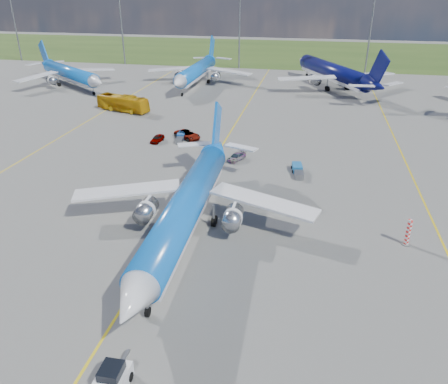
% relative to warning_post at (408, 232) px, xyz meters
% --- Properties ---
extents(ground, '(400.00, 400.00, 0.00)m').
position_rel_warning_post_xyz_m(ground, '(-26.00, -8.00, -1.50)').
color(ground, '#5B5B58').
rests_on(ground, ground).
extents(grass_strip, '(400.00, 80.00, 0.01)m').
position_rel_warning_post_xyz_m(grass_strip, '(-26.00, 142.00, -1.50)').
color(grass_strip, '#2D4719').
rests_on(grass_strip, ground).
extents(taxiway_lines, '(60.25, 160.00, 0.02)m').
position_rel_warning_post_xyz_m(taxiway_lines, '(-25.83, 19.70, -1.49)').
color(taxiway_lines, gold).
rests_on(taxiway_lines, ground).
extents(floodlight_masts, '(202.20, 0.50, 22.70)m').
position_rel_warning_post_xyz_m(floodlight_masts, '(-16.00, 102.00, 11.06)').
color(floodlight_masts, slate).
rests_on(floodlight_masts, ground).
extents(warning_post, '(0.50, 0.50, 3.00)m').
position_rel_warning_post_xyz_m(warning_post, '(0.00, 0.00, 0.00)').
color(warning_post, red).
rests_on(warning_post, ground).
extents(bg_jet_nw, '(49.52, 47.70, 10.32)m').
position_rel_warning_post_xyz_m(bg_jet_nw, '(-75.74, 65.22, -1.50)').
color(bg_jet_nw, blue).
rests_on(bg_jet_nw, ground).
extents(bg_jet_nnw, '(32.12, 41.89, 10.87)m').
position_rel_warning_post_xyz_m(bg_jet_nnw, '(-43.03, 74.40, -1.50)').
color(bg_jet_nnw, blue).
rests_on(bg_jet_nnw, ground).
extents(bg_jet_n, '(52.42, 57.25, 12.12)m').
position_rel_warning_post_xyz_m(bg_jet_n, '(-6.60, 77.88, -1.50)').
color(bg_jet_n, '#080B45').
rests_on(bg_jet_n, ground).
extents(main_airliner, '(31.70, 41.07, 10.57)m').
position_rel_warning_post_xyz_m(main_airliner, '(-23.72, -2.86, -1.50)').
color(main_airliner, blue).
rests_on(main_airliner, ground).
extents(pushback_tug, '(2.10, 5.49, 1.85)m').
position_rel_warning_post_xyz_m(pushback_tug, '(-23.21, -24.06, -0.75)').
color(pushback_tug, silver).
rests_on(pushback_tug, ground).
extents(apron_bus, '(12.83, 6.49, 3.49)m').
position_rel_warning_post_xyz_m(apron_bus, '(-51.91, 44.73, 0.24)').
color(apron_bus, '#D2990C').
rests_on(apron_bus, ground).
extents(service_car_a, '(1.84, 3.78, 1.24)m').
position_rel_warning_post_xyz_m(service_car_a, '(-37.65, 26.55, -0.88)').
color(service_car_a, '#999999').
rests_on(service_car_a, ground).
extents(service_car_b, '(5.87, 5.11, 1.50)m').
position_rel_warning_post_xyz_m(service_car_b, '(-32.92, 29.44, -0.75)').
color(service_car_b, '#999999').
rests_on(service_car_b, ground).
extents(service_car_c, '(3.06, 4.27, 1.15)m').
position_rel_warning_post_xyz_m(service_car_c, '(-22.33, 20.70, -0.93)').
color(service_car_c, '#999999').
rests_on(service_car_c, ground).
extents(baggage_tug_w, '(2.02, 4.96, 1.08)m').
position_rel_warning_post_xyz_m(baggage_tug_w, '(-12.51, 17.30, -0.99)').
color(baggage_tug_w, '#195E9B').
rests_on(baggage_tug_w, ground).
extents(baggage_tug_c, '(2.00, 5.01, 1.09)m').
position_rel_warning_post_xyz_m(baggage_tug_c, '(-33.89, 28.56, -0.99)').
color(baggage_tug_c, '#1A4E9D').
rests_on(baggage_tug_c, ground).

